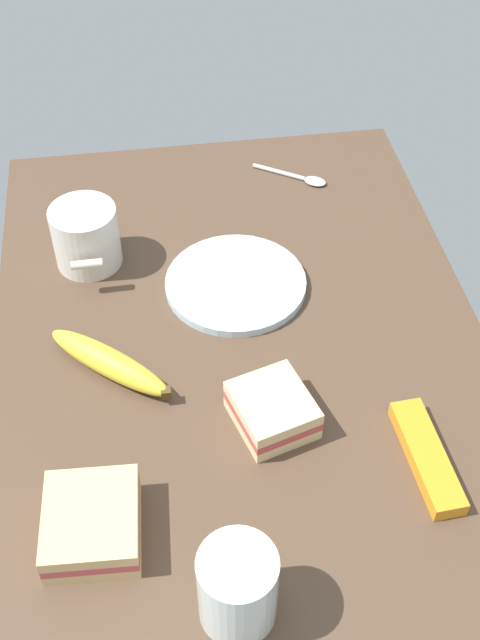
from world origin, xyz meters
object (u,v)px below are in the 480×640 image
coffee_mug_black (86,236)px  spoon (301,178)px  snack_bar (427,457)px  glass_of_milk (238,589)px  plate_of_food (236,283)px  sandwich_side (272,410)px  banana (109,362)px  sandwich_main (92,523)px

coffee_mug_black → spoon: 37.28cm
spoon → snack_bar: (54.96, 3.28, 0.62)cm
glass_of_milk → plate_of_food: bearing=172.0°
coffee_mug_black → sandwich_side: bearing=33.2°
banana → snack_bar: 39.76cm
glass_of_milk → spoon: glass_of_milk is taller
sandwich_main → glass_of_milk: glass_of_milk is taller
coffee_mug_black → sandwich_main: size_ratio=1.01×
spoon → coffee_mug_black: bearing=-66.5°
plate_of_food → sandwich_main: (35.41, -20.30, 1.60)cm
banana → spoon: banana is taller
sandwich_main → spoon: size_ratio=1.01×
sandwich_side → snack_bar: 18.32cm
sandwich_main → sandwich_side: size_ratio=1.01×
banana → snack_bar: banana is taller
coffee_mug_black → glass_of_milk: size_ratio=1.19×
banana → snack_bar: bearing=61.8°
coffee_mug_black → sandwich_main: 43.86cm
glass_of_milk → spoon: (-68.97, 20.44, -4.11)cm
coffee_mug_black → snack_bar: 54.93cm
sandwich_main → snack_bar: (-3.59, 37.56, -1.20)cm
plate_of_food → glass_of_milk: (45.83, -6.46, 3.89)cm
banana → spoon: size_ratio=1.43×
sandwich_main → banana: size_ratio=0.70×
sandwich_main → banana: bearing=173.6°
spoon → snack_bar: size_ratio=0.76×
coffee_mug_black → banana: coffee_mug_black is taller
spoon → snack_bar: snack_bar is taller
sandwich_main → sandwich_side: bearing=119.0°
coffee_mug_black → snack_bar: size_ratio=0.78×
plate_of_food → banana: size_ratio=1.20×
sandwich_main → snack_bar: sandwich_main is taller
coffee_mug_black → glass_of_milk: (54.21, 13.53, -0.19)cm
sandwich_side → sandwich_main: bearing=-61.0°
plate_of_food → banana: 22.09cm
sandwich_main → banana: 22.50cm
sandwich_main → sandwich_side: same height
coffee_mug_black → glass_of_milk: bearing=14.0°
sandwich_main → spoon: bearing=149.7°
snack_bar → plate_of_food: bearing=-154.7°
plate_of_food → glass_of_milk: size_ratio=2.00×
spoon → sandwich_main: bearing=-30.3°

